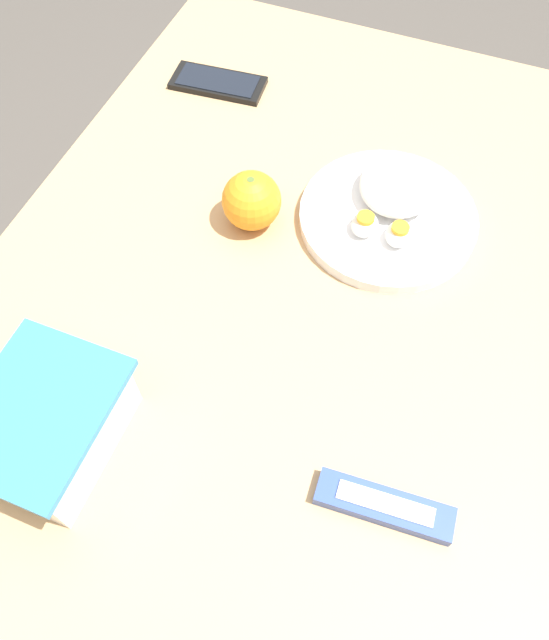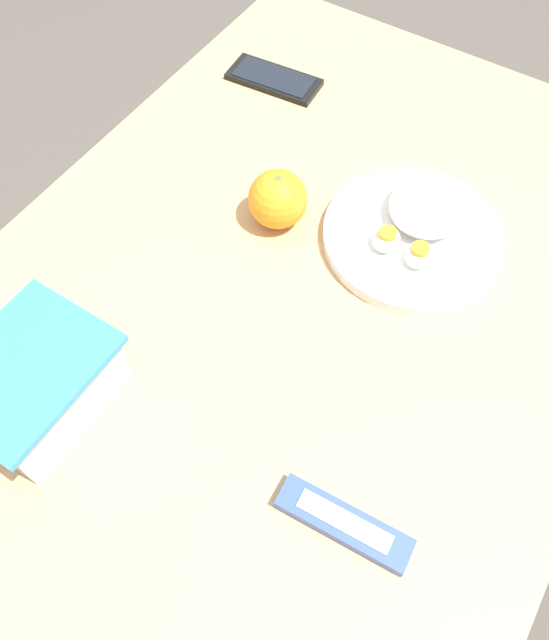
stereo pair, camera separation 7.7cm
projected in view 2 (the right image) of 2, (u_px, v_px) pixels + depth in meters
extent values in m
plane|color=#4C4742|center=(286.00, 473.00, 1.49)|extent=(10.00, 10.00, 0.00)
cube|color=tan|center=(295.00, 299.00, 0.84)|extent=(1.18, 0.82, 0.03)
cylinder|color=#A07D56|center=(282.00, 165.00, 1.51)|extent=(0.05, 0.05, 0.75)
cube|color=white|center=(38.00, 386.00, 0.71)|extent=(0.16, 0.13, 0.08)
cube|color=beige|center=(43.00, 392.00, 0.73)|extent=(0.15, 0.12, 0.05)
cube|color=#338CC6|center=(24.00, 368.00, 0.67)|extent=(0.18, 0.14, 0.01)
ellipsoid|color=gray|center=(15.00, 421.00, 0.69)|extent=(0.06, 0.06, 0.03)
ellipsoid|color=gray|center=(65.00, 356.00, 0.73)|extent=(0.05, 0.04, 0.03)
sphere|color=orange|center=(278.00, 199.00, 0.86)|extent=(0.08, 0.08, 0.08)
cylinder|color=#4C662D|center=(278.00, 179.00, 0.82)|extent=(0.01, 0.01, 0.00)
cylinder|color=white|center=(413.00, 237.00, 0.87)|extent=(0.25, 0.25, 0.02)
ellipsoid|color=white|center=(429.00, 205.00, 0.86)|extent=(0.12, 0.11, 0.04)
ellipsoid|color=white|center=(419.00, 255.00, 0.82)|extent=(0.04, 0.04, 0.02)
cylinder|color=#F4A823|center=(421.00, 249.00, 0.81)|extent=(0.02, 0.02, 0.01)
ellipsoid|color=white|center=(386.00, 240.00, 0.84)|extent=(0.04, 0.04, 0.02)
cylinder|color=#F4A823|center=(388.00, 233.00, 0.82)|extent=(0.02, 0.02, 0.01)
cube|color=#334C9E|center=(344.00, 523.00, 0.66)|extent=(0.05, 0.15, 0.02)
cube|color=white|center=(345.00, 521.00, 0.65)|extent=(0.03, 0.11, 0.00)
cube|color=black|center=(274.00, 79.00, 1.05)|extent=(0.08, 0.16, 0.01)
cube|color=black|center=(274.00, 77.00, 1.04)|extent=(0.07, 0.14, 0.00)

